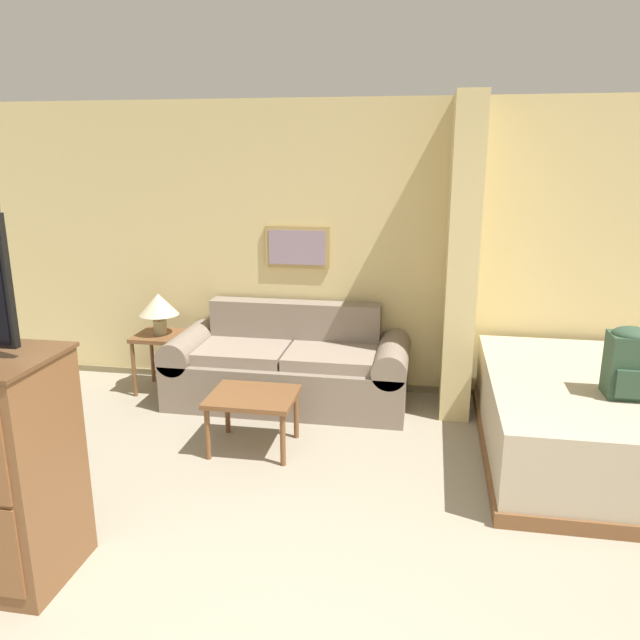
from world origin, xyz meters
The scene contains 8 objects.
wall_back centered at (0.00, 3.73, 1.29)m, with size 7.07×0.16×2.60m.
wall_partition_pillar centered at (0.85, 3.36, 1.30)m, with size 0.24×0.63×2.60m.
couch centered at (-0.59, 3.25, 0.31)m, with size 2.10×0.84×0.84m.
coffee_table centered at (-0.65, 2.31, 0.37)m, with size 0.63×0.53×0.43m.
side_table centered at (-1.80, 3.30, 0.45)m, with size 0.45×0.45×0.54m.
table_lamp centered at (-1.80, 3.30, 0.81)m, with size 0.35×0.35×0.38m.
bed centered at (1.98, 2.60, 0.30)m, with size 1.88×2.07×0.60m.
backpack centered at (1.90, 2.31, 0.84)m, with size 0.26×0.26×0.47m.
Camera 1 is at (0.58, -1.82, 2.16)m, focal length 35.00 mm.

